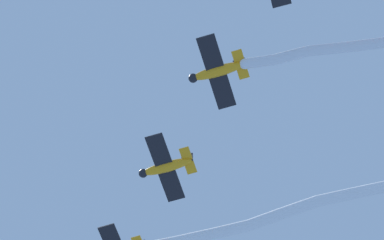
% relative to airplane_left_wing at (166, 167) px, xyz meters
% --- Properties ---
extents(smoke_trail_lead, '(18.22, 10.42, 2.06)m').
position_rel_airplane_left_wing_xyz_m(smoke_trail_lead, '(8.12, 2.47, -0.99)').
color(smoke_trail_lead, white).
extents(airplane_left_wing, '(4.48, 5.74, 1.46)m').
position_rel_airplane_left_wing_xyz_m(airplane_left_wing, '(0.00, 0.00, 0.00)').
color(airplane_left_wing, orange).
extents(airplane_right_wing, '(4.48, 5.75, 1.46)m').
position_rel_airplane_left_wing_xyz_m(airplane_right_wing, '(2.36, -8.23, 0.25)').
color(airplane_right_wing, orange).
extents(smoke_trail_right_wing, '(17.25, 6.69, 1.56)m').
position_rel_airplane_left_wing_xyz_m(smoke_trail_right_wing, '(12.41, -12.36, -0.32)').
color(smoke_trail_right_wing, white).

